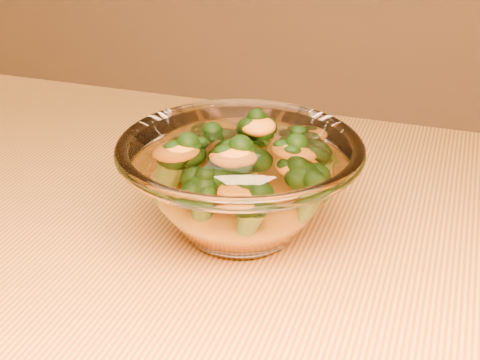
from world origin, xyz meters
name	(u,v)px	position (x,y,z in m)	size (l,w,h in m)	color
glass_bowl	(240,185)	(0.02, 0.09, 0.80)	(0.21, 0.21, 0.09)	white
cheese_sauce	(240,204)	(0.02, 0.09, 0.78)	(0.12, 0.12, 0.03)	orange
broccoli_heap	(244,166)	(0.02, 0.09, 0.82)	(0.15, 0.15, 0.08)	black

